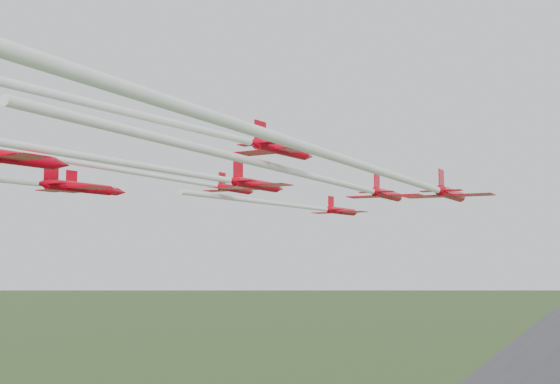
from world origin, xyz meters
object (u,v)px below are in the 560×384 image
at_px(jet_lead, 313,208).
at_px(jet_row3_right, 395,176).
at_px(jet_row2_right, 335,182).
at_px(jet_row3_mid, 188,173).
at_px(jet_row4_right, 146,116).
at_px(jet_row2_left, 175,179).

xyz_separation_m(jet_lead, jet_row3_right, (23.41, -38.47, -0.61)).
distance_m(jet_row2_right, jet_row3_right, 19.87).
height_order(jet_lead, jet_row3_mid, jet_row3_mid).
relative_size(jet_lead, jet_row4_right, 0.70).
relative_size(jet_row3_mid, jet_row4_right, 0.87).
bearing_deg(jet_row3_right, jet_row4_right, -127.43).
distance_m(jet_row2_left, jet_row2_right, 21.44).
bearing_deg(jet_row3_right, jet_row3_mid, 171.01).
bearing_deg(jet_row3_mid, jet_row2_left, 132.20).
bearing_deg(jet_row2_left, jet_row3_mid, -50.81).
distance_m(jet_lead, jet_row2_left, 22.80).
xyz_separation_m(jet_row2_right, jet_row4_right, (-0.97, -31.62, 1.37)).
bearing_deg(jet_row4_right, jet_row3_mid, 121.91).
height_order(jet_row2_right, jet_row4_right, jet_row4_right).
relative_size(jet_row2_left, jet_row4_right, 0.90).
xyz_separation_m(jet_lead, jet_row4_right, (11.12, -53.84, 2.37)).
relative_size(jet_row2_left, jet_row3_mid, 1.04).
xyz_separation_m(jet_row2_left, jet_row3_mid, (11.00, -13.87, -1.35)).
bearing_deg(jet_row4_right, jet_lead, 107.66).
height_order(jet_row2_left, jet_row2_right, jet_row2_left).
bearing_deg(jet_row2_right, jet_lead, 119.25).
bearing_deg(jet_lead, jet_row4_right, -72.83).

